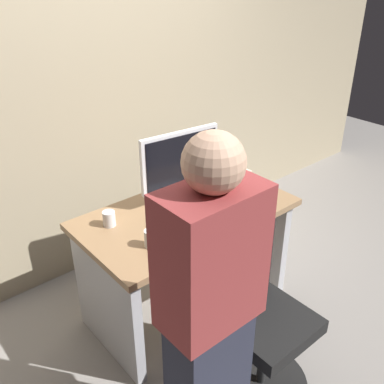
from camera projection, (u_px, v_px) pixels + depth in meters
ground_plane at (187, 305)px, 3.03m from camera, size 9.00×9.00×0.00m
wall_back at (99, 63)px, 2.94m from camera, size 6.40×0.10×3.00m
desk at (187, 244)px, 2.79m from camera, size 1.32×0.73×0.76m
office_chair at (258, 321)px, 2.31m from camera, size 0.52×0.52×0.94m
person_at_desk at (210, 319)px, 1.76m from camera, size 0.40×0.24×1.64m
monitor at (180, 162)px, 2.68m from camera, size 0.54×0.16×0.46m
keyboard at (185, 217)px, 2.59m from camera, size 0.43×0.14×0.02m
mouse at (222, 197)px, 2.79m from camera, size 0.06×0.10×0.03m
cup_near_keyboard at (151, 238)px, 2.32m from camera, size 0.07×0.07×0.10m
cup_by_monitor at (109, 219)px, 2.50m from camera, size 0.07×0.07×0.09m
book_stack at (235, 177)px, 2.99m from camera, size 0.19×0.16×0.08m
cell_phone at (258, 199)px, 2.79m from camera, size 0.12×0.16×0.01m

